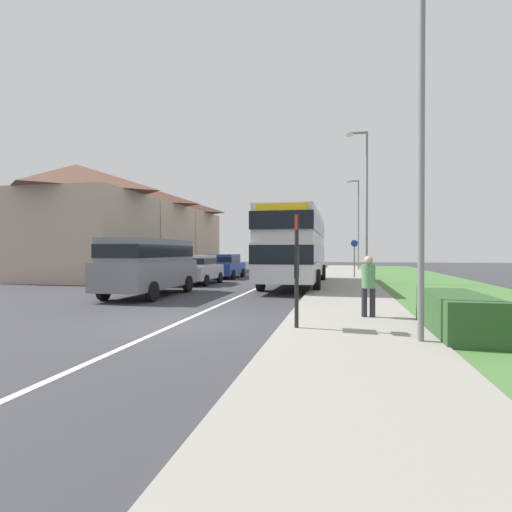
% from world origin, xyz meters
% --- Properties ---
extents(ground_plane, '(120.00, 120.00, 0.00)m').
position_xyz_m(ground_plane, '(0.00, 0.00, 0.00)').
color(ground_plane, '#38383D').
extents(lane_marking_centre, '(0.14, 60.00, 0.01)m').
position_xyz_m(lane_marking_centre, '(0.00, 8.00, 0.00)').
color(lane_marking_centre, silver).
rests_on(lane_marking_centre, ground_plane).
extents(pavement_near_side, '(3.20, 68.00, 0.12)m').
position_xyz_m(pavement_near_side, '(4.20, 6.00, 0.06)').
color(pavement_near_side, gray).
rests_on(pavement_near_side, ground_plane).
extents(grass_verge_seaward, '(6.00, 68.00, 0.08)m').
position_xyz_m(grass_verge_seaward, '(8.50, 6.00, 0.04)').
color(grass_verge_seaward, '#477538').
rests_on(grass_verge_seaward, ground_plane).
extents(roadside_hedge, '(1.10, 2.96, 0.90)m').
position_xyz_m(roadside_hedge, '(6.30, -0.45, 0.45)').
color(roadside_hedge, '#2D5128').
rests_on(roadside_hedge, ground_plane).
extents(double_decker_bus, '(2.80, 10.57, 3.70)m').
position_xyz_m(double_decker_bus, '(1.69, 11.32, 2.14)').
color(double_decker_bus, '#BCBCC1').
rests_on(double_decker_bus, ground_plane).
extents(parked_van_grey, '(2.11, 5.51, 2.26)m').
position_xyz_m(parked_van_grey, '(-3.52, 5.53, 1.34)').
color(parked_van_grey, slate).
rests_on(parked_van_grey, ground_plane).
extents(parked_car_silver, '(1.93, 3.91, 1.58)m').
position_xyz_m(parked_car_silver, '(-3.63, 11.38, 0.87)').
color(parked_car_silver, '#B7B7BC').
rests_on(parked_car_silver, ground_plane).
extents(parked_car_blue, '(1.98, 4.20, 1.59)m').
position_xyz_m(parked_car_blue, '(-3.61, 16.65, 0.88)').
color(parked_car_blue, navy).
rests_on(parked_car_blue, ground_plane).
extents(pedestrian_at_stop, '(0.34, 0.34, 1.67)m').
position_xyz_m(pedestrian_at_stop, '(4.63, 1.19, 0.98)').
color(pedestrian_at_stop, '#23232D').
rests_on(pedestrian_at_stop, ground_plane).
extents(bus_stop_sign, '(0.09, 0.52, 2.60)m').
position_xyz_m(bus_stop_sign, '(3.00, -0.63, 1.54)').
color(bus_stop_sign, black).
rests_on(bus_stop_sign, ground_plane).
extents(cycle_route_sign, '(0.44, 0.08, 2.52)m').
position_xyz_m(cycle_route_sign, '(4.83, 17.36, 1.43)').
color(cycle_route_sign, slate).
rests_on(cycle_route_sign, ground_plane).
extents(street_lamp_near, '(1.14, 0.20, 7.88)m').
position_xyz_m(street_lamp_near, '(5.29, -1.48, 4.50)').
color(street_lamp_near, slate).
rests_on(street_lamp_near, ground_plane).
extents(street_lamp_mid, '(1.14, 0.20, 8.22)m').
position_xyz_m(street_lamp_mid, '(5.23, 13.16, 4.67)').
color(street_lamp_mid, slate).
rests_on(street_lamp_mid, ground_plane).
extents(street_lamp_far, '(1.14, 0.20, 8.38)m').
position_xyz_m(street_lamp_far, '(5.49, 29.39, 4.75)').
color(street_lamp_far, slate).
rests_on(street_lamp_far, ground_plane).
extents(house_terrace_far_side, '(7.93, 20.69, 7.17)m').
position_xyz_m(house_terrace_far_side, '(-12.07, 19.85, 3.59)').
color(house_terrace_far_side, tan).
rests_on(house_terrace_far_side, ground_plane).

